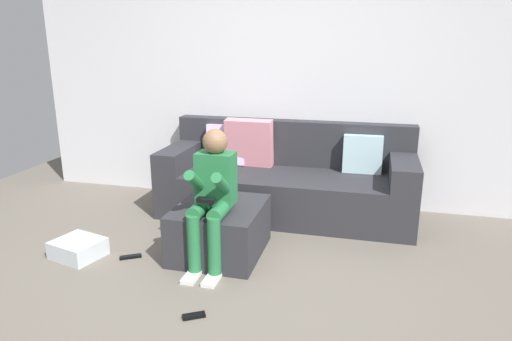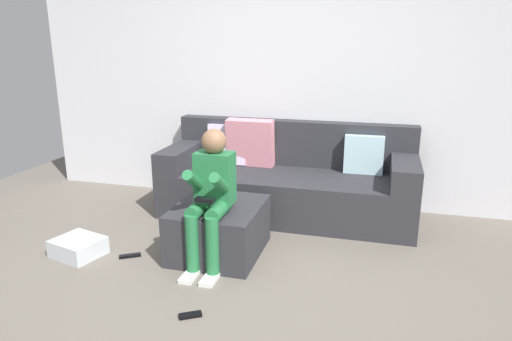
{
  "view_description": "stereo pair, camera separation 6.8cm",
  "coord_description": "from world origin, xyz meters",
  "px_view_note": "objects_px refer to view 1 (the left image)",
  "views": [
    {
      "loc": [
        0.93,
        -2.59,
        1.69
      ],
      "look_at": [
        -0.04,
        1.18,
        0.58
      ],
      "focal_mm": 32.43,
      "sensor_mm": 36.0,
      "label": 1
    },
    {
      "loc": [
        0.99,
        -2.57,
        1.69
      ],
      "look_at": [
        -0.04,
        1.18,
        0.58
      ],
      "focal_mm": 32.43,
      "sensor_mm": 36.0,
      "label": 2
    }
  ],
  "objects_px": {
    "person_seated": "(212,192)",
    "storage_bin": "(78,248)",
    "remote_near_ottoman": "(194,316)",
    "remote_by_storage_bin": "(131,257)",
    "couch_sectional": "(286,182)",
    "ottoman": "(220,229)"
  },
  "relations": [
    {
      "from": "storage_bin",
      "to": "ottoman",
      "type": "bearing_deg",
      "value": 17.95
    },
    {
      "from": "person_seated",
      "to": "remote_near_ottoman",
      "type": "xyz_separation_m",
      "value": [
        0.12,
        -0.73,
        -0.58
      ]
    },
    {
      "from": "storage_bin",
      "to": "remote_near_ottoman",
      "type": "xyz_separation_m",
      "value": [
        1.21,
        -0.56,
        -0.06
      ]
    },
    {
      "from": "person_seated",
      "to": "remote_by_storage_bin",
      "type": "bearing_deg",
      "value": -172.82
    },
    {
      "from": "ottoman",
      "to": "person_seated",
      "type": "height_order",
      "value": "person_seated"
    },
    {
      "from": "remote_near_ottoman",
      "to": "ottoman",
      "type": "bearing_deg",
      "value": 67.01
    },
    {
      "from": "couch_sectional",
      "to": "remote_near_ottoman",
      "type": "height_order",
      "value": "couch_sectional"
    },
    {
      "from": "person_seated",
      "to": "storage_bin",
      "type": "height_order",
      "value": "person_seated"
    },
    {
      "from": "person_seated",
      "to": "storage_bin",
      "type": "distance_m",
      "value": 1.22
    },
    {
      "from": "person_seated",
      "to": "remote_near_ottoman",
      "type": "relative_size",
      "value": 7.33
    },
    {
      "from": "ottoman",
      "to": "remote_by_storage_bin",
      "type": "xyz_separation_m",
      "value": [
        -0.67,
        -0.27,
        -0.19
      ]
    },
    {
      "from": "storage_bin",
      "to": "remote_near_ottoman",
      "type": "relative_size",
      "value": 2.54
    },
    {
      "from": "ottoman",
      "to": "person_seated",
      "type": "distance_m",
      "value": 0.43
    },
    {
      "from": "person_seated",
      "to": "remote_by_storage_bin",
      "type": "xyz_separation_m",
      "value": [
        -0.68,
        -0.09,
        -0.58
      ]
    },
    {
      "from": "remote_by_storage_bin",
      "to": "couch_sectional",
      "type": "bearing_deg",
      "value": 20.21
    },
    {
      "from": "ottoman",
      "to": "storage_bin",
      "type": "height_order",
      "value": "ottoman"
    },
    {
      "from": "ottoman",
      "to": "storage_bin",
      "type": "bearing_deg",
      "value": -162.05
    },
    {
      "from": "couch_sectional",
      "to": "remote_near_ottoman",
      "type": "distance_m",
      "value": 1.98
    },
    {
      "from": "remote_near_ottoman",
      "to": "remote_by_storage_bin",
      "type": "relative_size",
      "value": 0.84
    },
    {
      "from": "ottoman",
      "to": "couch_sectional",
      "type": "bearing_deg",
      "value": 71.56
    },
    {
      "from": "storage_bin",
      "to": "remote_by_storage_bin",
      "type": "xyz_separation_m",
      "value": [
        0.42,
        0.08,
        -0.06
      ]
    },
    {
      "from": "ottoman",
      "to": "storage_bin",
      "type": "relative_size",
      "value": 2.08
    }
  ]
}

